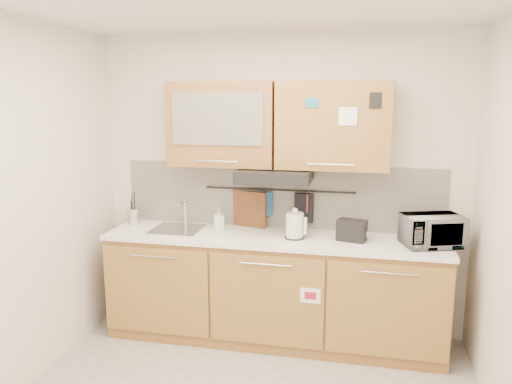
% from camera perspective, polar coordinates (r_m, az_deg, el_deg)
% --- Properties ---
extents(wall_back, '(3.20, 0.00, 3.20)m').
position_cam_1_polar(wall_back, '(4.38, 2.74, 0.86)').
color(wall_back, silver).
rests_on(wall_back, ground).
extents(wall_left, '(0.00, 3.00, 3.00)m').
position_cam_1_polar(wall_left, '(3.67, -27.12, -2.28)').
color(wall_left, silver).
rests_on(wall_left, ground).
extents(base_cabinet, '(2.80, 0.64, 0.88)m').
position_cam_1_polar(base_cabinet, '(4.34, 1.94, -11.57)').
color(base_cabinet, '#9F7038').
rests_on(base_cabinet, floor).
extents(countertop, '(2.82, 0.62, 0.04)m').
position_cam_1_polar(countertop, '(4.17, 1.98, -5.28)').
color(countertop, white).
rests_on(countertop, base_cabinet).
extents(backsplash, '(2.80, 0.02, 0.56)m').
position_cam_1_polar(backsplash, '(4.38, 2.70, -0.45)').
color(backsplash, silver).
rests_on(backsplash, countertop).
extents(upper_cabinets, '(1.82, 0.37, 0.70)m').
position_cam_1_polar(upper_cabinets, '(4.14, 2.33, 7.69)').
color(upper_cabinets, '#9F7038').
rests_on(upper_cabinets, wall_back).
extents(range_hood, '(0.60, 0.46, 0.10)m').
position_cam_1_polar(range_hood, '(4.11, 2.17, 1.92)').
color(range_hood, black).
rests_on(range_hood, upper_cabinets).
extents(sink, '(0.42, 0.40, 0.26)m').
position_cam_1_polar(sink, '(4.40, -8.94, -4.20)').
color(sink, silver).
rests_on(sink, countertop).
extents(utensil_rail, '(1.30, 0.02, 0.02)m').
position_cam_1_polar(utensil_rail, '(4.34, 2.62, 0.23)').
color(utensil_rail, black).
rests_on(utensil_rail, backsplash).
extents(utensil_crock, '(0.15, 0.15, 0.30)m').
position_cam_1_polar(utensil_crock, '(4.65, -13.76, -2.68)').
color(utensil_crock, silver).
rests_on(utensil_crock, countertop).
extents(kettle, '(0.19, 0.17, 0.26)m').
position_cam_1_polar(kettle, '(4.08, 4.46, -3.92)').
color(kettle, silver).
rests_on(kettle, countertop).
extents(toaster, '(0.25, 0.18, 0.17)m').
position_cam_1_polar(toaster, '(4.07, 10.89, -4.30)').
color(toaster, black).
rests_on(toaster, countertop).
extents(microwave, '(0.51, 0.42, 0.24)m').
position_cam_1_polar(microwave, '(4.09, 19.49, -4.19)').
color(microwave, '#999999').
rests_on(microwave, countertop).
extents(soap_bottle, '(0.11, 0.11, 0.19)m').
position_cam_1_polar(soap_bottle, '(4.36, -4.29, -3.04)').
color(soap_bottle, '#999999').
rests_on(soap_bottle, countertop).
extents(cutting_board, '(0.31, 0.10, 0.39)m').
position_cam_1_polar(cutting_board, '(4.42, -0.76, -2.42)').
color(cutting_board, brown).
rests_on(cutting_board, utensil_rail).
extents(oven_mitt, '(0.13, 0.07, 0.21)m').
position_cam_1_polar(oven_mitt, '(4.37, 0.97, -1.37)').
color(oven_mitt, '#1D4F86').
rests_on(oven_mitt, utensil_rail).
extents(dark_pouch, '(0.16, 0.06, 0.25)m').
position_cam_1_polar(dark_pouch, '(4.32, 5.50, -1.82)').
color(dark_pouch, black).
rests_on(dark_pouch, utensil_rail).
extents(pot_holder, '(0.13, 0.06, 0.16)m').
position_cam_1_polar(pot_holder, '(4.31, 5.21, -1.21)').
color(pot_holder, red).
rests_on(pot_holder, utensil_rail).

